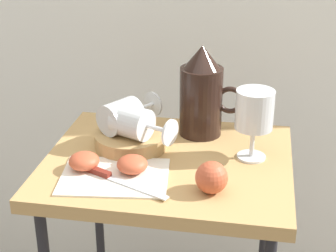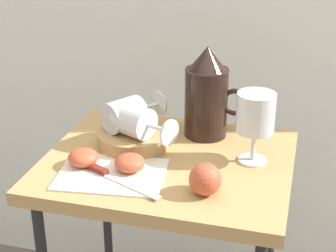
{
  "view_description": "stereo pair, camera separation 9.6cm",
  "coord_description": "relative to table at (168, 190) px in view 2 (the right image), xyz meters",
  "views": [
    {
      "loc": [
        0.19,
        -1.05,
        1.29
      ],
      "look_at": [
        0.0,
        0.0,
        0.81
      ],
      "focal_mm": 57.83,
      "sensor_mm": 36.0,
      "label": 1
    },
    {
      "loc": [
        0.28,
        -1.03,
        1.29
      ],
      "look_at": [
        0.0,
        0.0,
        0.81
      ],
      "focal_mm": 57.83,
      "sensor_mm": 36.0,
      "label": 2
    }
  ],
  "objects": [
    {
      "name": "table",
      "position": [
        0.0,
        0.0,
        0.0
      ],
      "size": [
        0.54,
        0.45,
        0.73
      ],
      "color": "tan",
      "rests_on": "ground_plane"
    },
    {
      "name": "linen_napkin",
      "position": [
        -0.1,
        -0.1,
        0.08
      ],
      "size": [
        0.24,
        0.19,
        0.0
      ],
      "primitive_type": "cube",
      "rotation": [
        0.0,
        0.0,
        0.12
      ],
      "color": "silver",
      "rests_on": "table"
    },
    {
      "name": "basket_tray",
      "position": [
        -0.1,
        0.04,
        0.1
      ],
      "size": [
        0.17,
        0.17,
        0.03
      ],
      "primitive_type": "cylinder",
      "color": "tan",
      "rests_on": "table"
    },
    {
      "name": "pitcher",
      "position": [
        0.06,
        0.15,
        0.17
      ],
      "size": [
        0.15,
        0.1,
        0.22
      ],
      "color": "black",
      "rests_on": "table"
    },
    {
      "name": "wine_glass_upright",
      "position": [
        0.18,
        0.04,
        0.19
      ],
      "size": [
        0.08,
        0.08,
        0.16
      ],
      "color": "silver",
      "rests_on": "table"
    },
    {
      "name": "wine_glass_tipped_near",
      "position": [
        -0.08,
        0.02,
        0.15
      ],
      "size": [
        0.16,
        0.12,
        0.07
      ],
      "color": "silver",
      "rests_on": "basket_tray"
    },
    {
      "name": "wine_glass_tipped_far",
      "position": [
        -0.12,
        0.06,
        0.15
      ],
      "size": [
        0.14,
        0.16,
        0.07
      ],
      "color": "silver",
      "rests_on": "basket_tray"
    },
    {
      "name": "apple_half_left",
      "position": [
        -0.17,
        -0.08,
        0.1
      ],
      "size": [
        0.07,
        0.07,
        0.04
      ],
      "primitive_type": "ellipsoid",
      "color": "#C15133",
      "rests_on": "linen_napkin"
    },
    {
      "name": "apple_half_right",
      "position": [
        -0.06,
        -0.08,
        0.1
      ],
      "size": [
        0.07,
        0.07,
        0.04
      ],
      "primitive_type": "ellipsoid",
      "color": "#C15133",
      "rests_on": "linen_napkin"
    },
    {
      "name": "apple_whole",
      "position": [
        0.11,
        -0.12,
        0.11
      ],
      "size": [
        0.07,
        0.07,
        0.07
      ],
      "primitive_type": "sphere",
      "color": "#C15133",
      "rests_on": "table"
    },
    {
      "name": "knife",
      "position": [
        -0.11,
        -0.11,
        0.09
      ],
      "size": [
        0.21,
        0.11,
        0.01
      ],
      "color": "silver",
      "rests_on": "linen_napkin"
    }
  ]
}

